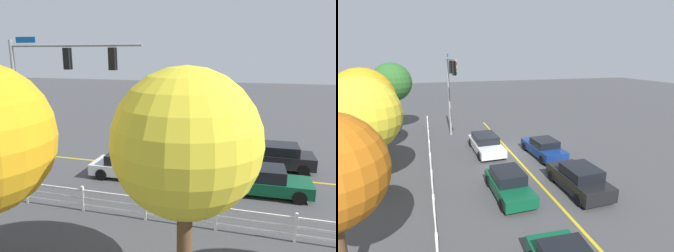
% 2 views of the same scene
% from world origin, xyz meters
% --- Properties ---
extents(ground_plane, '(120.00, 120.00, 0.00)m').
position_xyz_m(ground_plane, '(0.00, 0.00, 0.00)').
color(ground_plane, '#444447').
extents(lane_center_stripe, '(28.00, 0.16, 0.01)m').
position_xyz_m(lane_center_stripe, '(-4.00, 0.00, 0.00)').
color(lane_center_stripe, gold).
rests_on(lane_center_stripe, ground_plane).
extents(signal_assembly, '(6.96, 0.37, 7.52)m').
position_xyz_m(signal_assembly, '(4.07, 4.00, 5.26)').
color(signal_assembly, gray).
rests_on(signal_assembly, ground_plane).
extents(car_0, '(4.13, 1.89, 1.38)m').
position_xyz_m(car_0, '(-6.38, 2.14, 0.66)').
color(car_0, '#0C4C2D').
rests_on(car_0, ground_plane).
extents(car_1, '(4.50, 2.08, 1.35)m').
position_xyz_m(car_1, '(-1.54, -2.13, 0.65)').
color(car_1, navy).
rests_on(car_1, ground_plane).
extents(car_3, '(4.30, 2.04, 1.49)m').
position_xyz_m(car_3, '(-7.08, -1.75, 0.72)').
color(car_3, black).
rests_on(car_3, ground_plane).
extents(car_4, '(4.85, 2.14, 1.34)m').
position_xyz_m(car_4, '(0.66, 1.82, 0.66)').
color(car_4, silver).
rests_on(car_4, ground_plane).
extents(white_rail_fence, '(26.10, 0.10, 1.15)m').
position_xyz_m(white_rail_fence, '(-3.00, 6.10, 0.60)').
color(white_rail_fence, white).
rests_on(white_rail_fence, ground_plane).
extents(tree_2, '(4.06, 4.06, 6.45)m').
position_xyz_m(tree_2, '(-3.93, 9.35, 4.39)').
color(tree_2, brown).
rests_on(tree_2, ground_plane).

